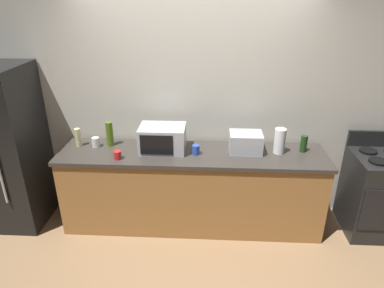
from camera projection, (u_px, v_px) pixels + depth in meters
ground_plane at (190, 245)px, 3.64m from camera, size 8.00×8.00×0.00m
back_wall at (194, 100)px, 3.81m from camera, size 6.40×0.10×2.70m
counter_run at (192, 189)px, 3.81m from camera, size 2.84×0.64×0.90m
refrigerator at (4, 148)px, 3.73m from camera, size 0.72×0.73×1.80m
stove_range at (376, 193)px, 3.71m from camera, size 0.60×0.61×1.08m
microwave at (163, 138)px, 3.63m from camera, size 0.48×0.35×0.27m
toaster_oven at (246, 142)px, 3.61m from camera, size 0.34×0.26×0.21m
paper_towel_roll at (280, 141)px, 3.57m from camera, size 0.12×0.12×0.27m
bottle_olive_oil at (110, 134)px, 3.74m from camera, size 0.08×0.08×0.27m
bottle_wine at (304, 144)px, 3.62m from camera, size 0.07×0.07×0.18m
bottle_vinegar at (78, 137)px, 3.74m from camera, size 0.06×0.06×0.20m
mug_blue at (196, 150)px, 3.57m from camera, size 0.08×0.08×0.10m
mug_red at (117, 155)px, 3.48m from camera, size 0.08×0.08×0.09m
mug_white at (96, 142)px, 3.74m from camera, size 0.08×0.08×0.11m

